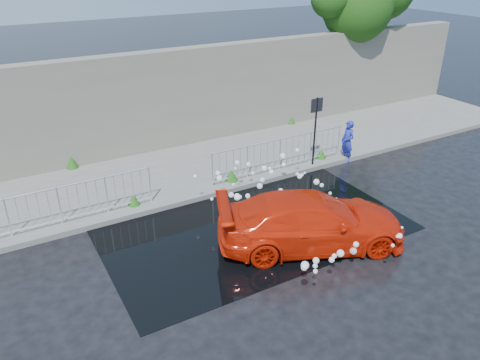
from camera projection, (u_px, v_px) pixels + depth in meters
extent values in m
plane|color=black|center=(254.00, 248.00, 11.79)|extent=(90.00, 90.00, 0.00)
cube|color=#61615D|center=(177.00, 172.00, 15.65)|extent=(30.00, 4.00, 0.15)
cube|color=#61615D|center=(203.00, 196.00, 14.09)|extent=(30.00, 0.25, 0.16)
cube|color=#6C695B|center=(150.00, 102.00, 16.56)|extent=(30.00, 0.60, 3.50)
cube|color=black|center=(251.00, 224.00, 12.79)|extent=(8.00, 5.00, 0.01)
cylinder|color=black|center=(315.00, 134.00, 15.51)|extent=(0.06, 0.06, 2.50)
cube|color=black|center=(317.00, 105.00, 15.07)|extent=(0.45, 0.04, 0.45)
cylinder|color=#332114|center=(348.00, 52.00, 21.50)|extent=(0.36, 0.36, 5.00)
sphere|color=#14410F|center=(357.00, 6.00, 19.73)|extent=(3.02, 3.02, 3.02)
cylinder|color=silver|center=(150.00, 184.00, 13.42)|extent=(0.05, 0.05, 1.10)
cylinder|color=silver|center=(56.00, 188.00, 12.08)|extent=(5.00, 0.04, 0.04)
cylinder|color=silver|center=(62.00, 220.00, 12.51)|extent=(5.00, 0.04, 0.04)
cylinder|color=silver|center=(212.00, 170.00, 14.31)|extent=(0.05, 0.05, 1.10)
cylinder|color=silver|center=(338.00, 140.00, 16.53)|extent=(0.05, 0.05, 1.10)
cylinder|color=silver|center=(280.00, 139.00, 15.19)|extent=(5.00, 0.04, 0.04)
cylinder|color=silver|center=(279.00, 166.00, 15.61)|extent=(5.00, 0.04, 0.04)
cone|color=#1A5617|center=(134.00, 199.00, 13.41)|extent=(0.36, 0.36, 0.33)
cone|color=#1A5617|center=(231.00, 175.00, 14.83)|extent=(0.44, 0.44, 0.36)
cone|color=#1A5617|center=(321.00, 154.00, 16.43)|extent=(0.38, 0.38, 0.34)
cone|color=#1A5617|center=(72.00, 162.00, 15.67)|extent=(0.42, 0.42, 0.43)
cone|color=#1A5617|center=(291.00, 120.00, 19.69)|extent=(0.34, 0.34, 0.31)
sphere|color=white|center=(275.00, 212.00, 12.44)|extent=(0.12, 0.12, 0.12)
sphere|color=white|center=(300.00, 176.00, 13.78)|extent=(0.15, 0.15, 0.15)
sphere|color=white|center=(232.00, 222.00, 12.04)|extent=(0.11, 0.11, 0.11)
sphere|color=white|center=(212.00, 199.00, 12.41)|extent=(0.09, 0.09, 0.09)
sphere|color=white|center=(322.00, 185.00, 13.69)|extent=(0.12, 0.12, 0.12)
sphere|color=white|center=(281.00, 191.00, 13.16)|extent=(0.14, 0.14, 0.14)
sphere|color=white|center=(219.00, 178.00, 13.08)|extent=(0.16, 0.16, 0.16)
sphere|color=white|center=(271.00, 172.00, 13.88)|extent=(0.15, 0.15, 0.15)
sphere|color=white|center=(295.00, 200.00, 12.97)|extent=(0.08, 0.08, 0.08)
sphere|color=white|center=(254.00, 215.00, 12.48)|extent=(0.14, 0.14, 0.14)
sphere|color=white|center=(284.00, 165.00, 14.03)|extent=(0.12, 0.12, 0.12)
sphere|color=white|center=(297.00, 150.00, 14.68)|extent=(0.12, 0.12, 0.12)
sphere|color=white|center=(298.00, 202.00, 12.90)|extent=(0.07, 0.07, 0.07)
sphere|color=white|center=(330.00, 193.00, 13.31)|extent=(0.09, 0.09, 0.09)
sphere|color=white|center=(237.00, 197.00, 12.78)|extent=(0.18, 0.18, 0.18)
sphere|color=white|center=(239.00, 206.00, 12.56)|extent=(0.08, 0.08, 0.08)
sphere|color=white|center=(302.00, 175.00, 13.86)|extent=(0.10, 0.10, 0.10)
sphere|color=white|center=(262.00, 180.00, 13.25)|extent=(0.13, 0.13, 0.13)
sphere|color=white|center=(195.00, 176.00, 13.16)|extent=(0.10, 0.10, 0.10)
sphere|color=white|center=(248.00, 196.00, 12.58)|extent=(0.13, 0.13, 0.13)
sphere|color=white|center=(237.00, 196.00, 12.78)|extent=(0.15, 0.15, 0.15)
sphere|color=white|center=(270.00, 168.00, 13.99)|extent=(0.09, 0.09, 0.09)
sphere|color=white|center=(218.00, 173.00, 13.40)|extent=(0.14, 0.14, 0.14)
sphere|color=white|center=(256.00, 211.00, 12.50)|extent=(0.14, 0.14, 0.14)
sphere|color=white|center=(302.00, 195.00, 13.06)|extent=(0.09, 0.09, 0.09)
sphere|color=white|center=(260.00, 186.00, 13.07)|extent=(0.16, 0.16, 0.16)
sphere|color=white|center=(239.00, 219.00, 12.26)|extent=(0.06, 0.06, 0.06)
sphere|color=white|center=(253.00, 217.00, 12.36)|extent=(0.12, 0.12, 0.12)
sphere|color=white|center=(230.00, 221.00, 12.09)|extent=(0.10, 0.10, 0.10)
sphere|color=white|center=(283.00, 156.00, 14.32)|extent=(0.17, 0.17, 0.17)
sphere|color=white|center=(264.00, 168.00, 13.72)|extent=(0.15, 0.15, 0.15)
sphere|color=white|center=(253.00, 173.00, 13.62)|extent=(0.10, 0.10, 0.10)
sphere|color=white|center=(316.00, 182.00, 13.67)|extent=(0.18, 0.18, 0.18)
sphere|color=white|center=(240.00, 197.00, 12.60)|extent=(0.11, 0.11, 0.11)
sphere|color=white|center=(247.00, 202.00, 12.68)|extent=(0.12, 0.12, 0.12)
sphere|color=white|center=(253.00, 205.00, 12.55)|extent=(0.15, 0.15, 0.15)
sphere|color=white|center=(297.00, 174.00, 13.71)|extent=(0.09, 0.09, 0.09)
sphere|color=white|center=(235.00, 168.00, 13.78)|extent=(0.07, 0.07, 0.07)
sphere|color=white|center=(233.00, 184.00, 13.07)|extent=(0.08, 0.08, 0.08)
sphere|color=white|center=(248.00, 164.00, 14.04)|extent=(0.13, 0.13, 0.13)
sphere|color=white|center=(231.00, 228.00, 12.00)|extent=(0.16, 0.16, 0.16)
sphere|color=white|center=(256.00, 212.00, 12.53)|extent=(0.14, 0.14, 0.14)
sphere|color=white|center=(234.00, 230.00, 12.02)|extent=(0.18, 0.18, 0.18)
sphere|color=white|center=(305.00, 173.00, 13.87)|extent=(0.07, 0.07, 0.07)
sphere|color=white|center=(275.00, 194.00, 13.05)|extent=(0.16, 0.16, 0.16)
sphere|color=white|center=(257.00, 198.00, 12.86)|extent=(0.16, 0.16, 0.16)
sphere|color=white|center=(237.00, 163.00, 13.80)|extent=(0.14, 0.14, 0.14)
sphere|color=white|center=(311.00, 211.00, 12.95)|extent=(0.12, 0.12, 0.12)
sphere|color=white|center=(336.00, 199.00, 13.44)|extent=(0.10, 0.10, 0.10)
sphere|color=white|center=(231.00, 195.00, 12.73)|extent=(0.15, 0.15, 0.15)
sphere|color=white|center=(400.00, 236.00, 11.16)|extent=(0.10, 0.10, 0.10)
sphere|color=white|center=(304.00, 268.00, 10.38)|extent=(0.14, 0.14, 0.14)
sphere|color=white|center=(393.00, 245.00, 10.27)|extent=(0.08, 0.08, 0.08)
sphere|color=white|center=(400.00, 236.00, 10.81)|extent=(0.12, 0.12, 0.12)
sphere|color=white|center=(315.00, 266.00, 10.02)|extent=(0.11, 0.11, 0.11)
sphere|color=white|center=(334.00, 256.00, 10.59)|extent=(0.11, 0.11, 0.11)
sphere|color=white|center=(340.00, 253.00, 10.89)|extent=(0.18, 0.18, 0.18)
sphere|color=white|center=(353.00, 251.00, 11.09)|extent=(0.17, 0.17, 0.17)
sphere|color=white|center=(305.00, 265.00, 9.53)|extent=(0.17, 0.17, 0.17)
sphere|color=white|center=(316.00, 261.00, 10.86)|extent=(0.16, 0.16, 0.16)
sphere|color=white|center=(315.00, 271.00, 9.68)|extent=(0.10, 0.10, 0.10)
sphere|color=white|center=(402.00, 227.00, 11.41)|extent=(0.06, 0.06, 0.06)
sphere|color=white|center=(332.00, 260.00, 10.19)|extent=(0.13, 0.13, 0.13)
sphere|color=white|center=(356.00, 244.00, 10.39)|extent=(0.13, 0.13, 0.13)
sphere|color=white|center=(397.00, 236.00, 10.32)|extent=(0.07, 0.07, 0.07)
imported|color=red|center=(312.00, 221.00, 11.65)|extent=(5.06, 3.54, 1.36)
imported|color=#202BA4|center=(347.00, 142.00, 16.28)|extent=(0.39, 0.56, 1.50)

